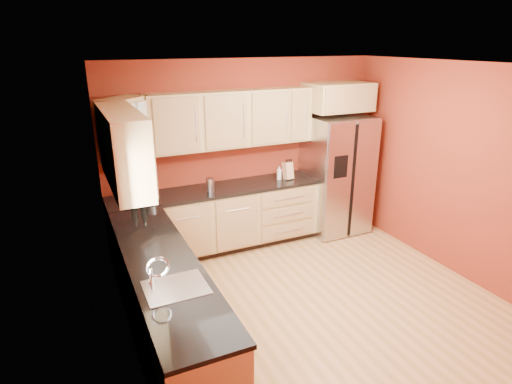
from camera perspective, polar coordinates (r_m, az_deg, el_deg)
floor at (r=5.09m, az=7.85°, el=-14.33°), size 4.00×4.00×0.00m
ceiling at (r=4.24m, az=9.54°, el=16.32°), size 4.00×4.00×0.00m
wall_back at (r=6.18m, az=-1.53°, el=5.34°), size 4.00×0.04×2.60m
wall_front at (r=3.19m, az=28.92°, el=-11.65°), size 4.00×0.04×2.60m
wall_left at (r=3.84m, az=-17.36°, el=-4.71°), size 0.04×4.00×2.60m
wall_right at (r=5.80m, az=25.44°, el=2.44°), size 0.04×4.00×2.60m
base_cabinets_back at (r=6.01m, az=-5.15°, el=-3.85°), size 2.90×0.60×0.88m
base_cabinets_left at (r=4.29m, az=-12.09°, el=-14.61°), size 0.60×2.80×0.88m
countertop_back at (r=5.83m, az=-5.25°, el=0.27°), size 2.90×0.62×0.04m
countertop_left at (r=4.06m, az=-12.42°, el=-9.19°), size 0.62×2.80×0.04m
upper_cabinets_back at (r=5.83m, az=-3.21°, el=9.72°), size 2.30×0.33×0.75m
upper_cabinets_left at (r=4.38m, az=-17.29°, el=5.54°), size 0.33×1.35×0.75m
corner_upper_cabinet at (r=5.32m, az=-17.02°, el=7.94°), size 0.67×0.67×0.75m
over_fridge_cabinet at (r=6.44m, az=10.88°, el=12.37°), size 0.92×0.60×0.40m
refrigerator at (r=6.62m, az=10.61°, el=2.29°), size 0.90×0.75×1.78m
window at (r=3.29m, az=-16.19°, el=-4.00°), size 0.03×0.90×1.00m
sink_faucet at (r=3.55m, az=-10.77°, el=-10.41°), size 0.50×0.42×0.30m
canister_left at (r=5.58m, az=-13.93°, el=0.22°), size 0.14×0.14×0.21m
canister_right at (r=5.71m, az=-6.12°, el=0.96°), size 0.13×0.13×0.18m
wine_bottle_a at (r=5.48m, az=-16.22°, el=0.48°), size 0.10×0.10×0.36m
wine_bottle_b at (r=5.54m, az=-15.07°, el=0.84°), size 0.09×0.09×0.37m
knife_block at (r=6.20m, az=4.27°, el=2.86°), size 0.13×0.13×0.24m
soap_dispenser at (r=6.17m, az=3.11°, el=2.53°), size 0.08×0.08×0.19m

